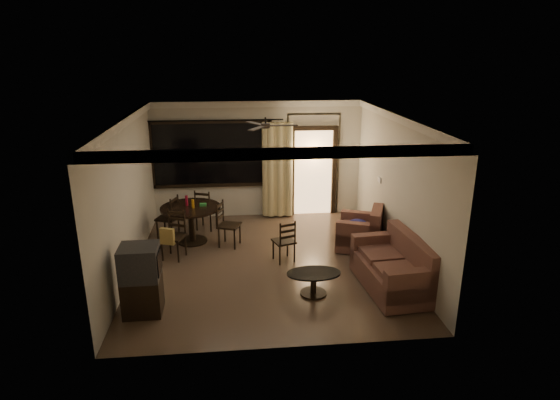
{
  "coord_description": "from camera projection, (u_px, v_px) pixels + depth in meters",
  "views": [
    {
      "loc": [
        -0.57,
        -8.25,
        3.94
      ],
      "look_at": [
        0.28,
        0.2,
        1.19
      ],
      "focal_mm": 30.0,
      "sensor_mm": 36.0,
      "label": 1
    }
  ],
  "objects": [
    {
      "name": "dining_chair_west",
      "position": [
        169.0,
        225.0,
        10.18
      ],
      "size": [
        0.54,
        0.54,
        0.95
      ],
      "rotation": [
        0.0,
        0.0,
        -1.92
      ],
      "color": "black",
      "rests_on": "ground"
    },
    {
      "name": "coffee_table",
      "position": [
        314.0,
        280.0,
        7.82
      ],
      "size": [
        0.91,
        0.54,
        0.4
      ],
      "rotation": [
        0.0,
        0.0,
        -0.05
      ],
      "color": "black",
      "rests_on": "ground"
    },
    {
      "name": "ground",
      "position": [
        267.0,
        262.0,
        9.08
      ],
      "size": [
        5.5,
        5.5,
        0.0
      ],
      "primitive_type": "plane",
      "color": "#7F6651",
      "rests_on": "ground"
    },
    {
      "name": "room_shell",
      "position": [
        287.0,
        150.0,
        10.25
      ],
      "size": [
        5.5,
        6.7,
        5.5
      ],
      "color": "beige",
      "rests_on": "ground"
    },
    {
      "name": "dining_table",
      "position": [
        191.0,
        214.0,
        9.86
      ],
      "size": [
        1.26,
        1.26,
        1.01
      ],
      "rotation": [
        0.0,
        0.0,
        -0.35
      ],
      "color": "black",
      "rests_on": "ground"
    },
    {
      "name": "dining_chair_north",
      "position": [
        206.0,
        217.0,
        10.68
      ],
      "size": [
        0.54,
        0.54,
        0.95
      ],
      "rotation": [
        0.0,
        0.0,
        2.79
      ],
      "color": "black",
      "rests_on": "ground"
    },
    {
      "name": "dining_chair_south",
      "position": [
        173.0,
        244.0,
        9.16
      ],
      "size": [
        0.54,
        0.57,
        0.95
      ],
      "rotation": [
        0.0,
        0.0,
        -0.35
      ],
      "color": "black",
      "rests_on": "ground"
    },
    {
      "name": "sofa",
      "position": [
        395.0,
        269.0,
        7.98
      ],
      "size": [
        1.05,
        1.78,
        0.91
      ],
      "rotation": [
        0.0,
        0.0,
        0.09
      ],
      "color": "#4A2822",
      "rests_on": "ground"
    },
    {
      "name": "tv_cabinet",
      "position": [
        141.0,
        280.0,
        7.18
      ],
      "size": [
        0.6,
        0.54,
        1.12
      ],
      "rotation": [
        0.0,
        0.0,
        0.02
      ],
      "color": "black",
      "rests_on": "ground"
    },
    {
      "name": "side_chair",
      "position": [
        284.0,
        249.0,
        9.05
      ],
      "size": [
        0.48,
        0.48,
        0.86
      ],
      "rotation": [
        0.0,
        0.0,
        3.48
      ],
      "color": "black",
      "rests_on": "ground"
    },
    {
      "name": "dining_chair_east",
      "position": [
        229.0,
        233.0,
        9.76
      ],
      "size": [
        0.54,
        0.54,
        0.95
      ],
      "rotation": [
        0.0,
        0.0,
        1.22
      ],
      "color": "black",
      "rests_on": "ground"
    },
    {
      "name": "armchair",
      "position": [
        362.0,
        232.0,
        9.6
      ],
      "size": [
        1.11,
        1.11,
        0.86
      ],
      "rotation": [
        0.0,
        0.0,
        -0.37
      ],
      "color": "#4A2822",
      "rests_on": "ground"
    }
  ]
}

